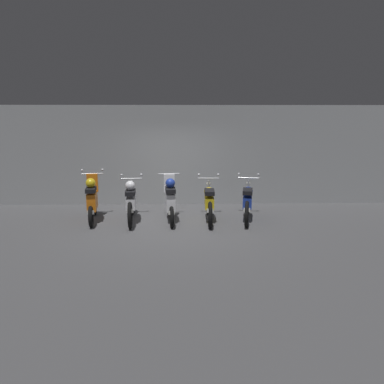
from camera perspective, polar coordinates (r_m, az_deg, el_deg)
ground_plane at (r=9.11m, az=-3.48°, el=-5.16°), size 80.00×80.00×0.00m
back_wall at (r=11.10m, az=-3.16°, el=5.76°), size 16.00×0.30×2.97m
motorbike_slot_0 at (r=9.67m, az=-15.39°, el=-1.08°), size 0.58×1.67×1.29m
motorbike_slot_1 at (r=9.44m, az=-9.53°, el=-1.38°), size 0.59×1.95×1.15m
motorbike_slot_2 at (r=9.32m, az=-3.46°, el=-1.17°), size 0.56×1.68×1.18m
motorbike_slot_3 at (r=9.38m, az=2.69°, el=-1.53°), size 0.59×1.95×1.15m
motorbike_slot_4 at (r=9.55m, az=8.70°, el=-1.41°), size 0.63×1.93×1.15m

